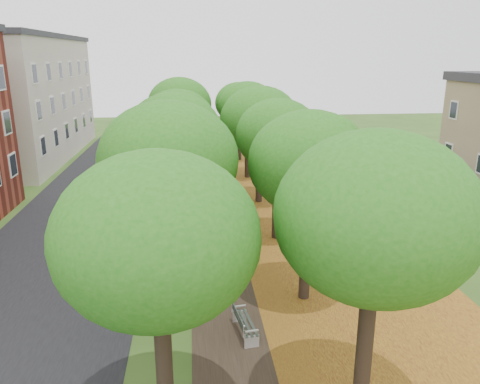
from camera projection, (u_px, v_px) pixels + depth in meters
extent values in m
cube|color=black|center=(81.00, 224.00, 25.16)|extent=(8.00, 70.00, 0.01)
cube|color=black|center=(220.00, 219.00, 25.90)|extent=(3.20, 70.00, 0.01)
cube|color=#A6781E|center=(308.00, 216.00, 26.39)|extent=(7.50, 70.00, 0.01)
cube|color=black|center=(442.00, 206.00, 28.18)|extent=(9.00, 16.00, 0.01)
cylinder|color=black|center=(164.00, 367.00, 10.86)|extent=(0.40, 0.40, 3.60)
ellipsoid|color=#206315|center=(157.00, 238.00, 9.95)|extent=(4.35, 4.35, 3.70)
cylinder|color=black|center=(173.00, 259.00, 16.59)|extent=(0.40, 0.40, 3.60)
ellipsoid|color=#206315|center=(169.00, 171.00, 15.68)|extent=(4.35, 4.35, 3.70)
cylinder|color=black|center=(177.00, 206.00, 22.31)|extent=(0.40, 0.40, 3.60)
ellipsoid|color=#206315|center=(175.00, 140.00, 21.40)|extent=(4.35, 4.35, 3.70)
cylinder|color=black|center=(180.00, 175.00, 28.03)|extent=(0.40, 0.40, 3.60)
ellipsoid|color=#206315|center=(178.00, 122.00, 27.12)|extent=(4.35, 4.35, 3.70)
cylinder|color=black|center=(181.00, 155.00, 33.76)|extent=(0.40, 0.40, 3.60)
ellipsoid|color=#206315|center=(180.00, 110.00, 32.85)|extent=(4.35, 4.35, 3.70)
cylinder|color=black|center=(183.00, 140.00, 39.48)|extent=(0.40, 0.40, 3.60)
ellipsoid|color=#206315|center=(181.00, 102.00, 38.57)|extent=(4.35, 4.35, 3.70)
cylinder|color=black|center=(364.00, 353.00, 11.34)|extent=(0.40, 0.40, 3.60)
ellipsoid|color=#206315|center=(375.00, 230.00, 10.43)|extent=(4.35, 4.35, 3.70)
cylinder|color=black|center=(305.00, 253.00, 17.06)|extent=(0.40, 0.40, 3.60)
ellipsoid|color=#206315|center=(309.00, 167.00, 16.15)|extent=(4.35, 4.35, 3.70)
cylinder|color=black|center=(276.00, 203.00, 22.78)|extent=(0.40, 0.40, 3.60)
ellipsoid|color=#206315|center=(278.00, 138.00, 21.87)|extent=(4.35, 4.35, 3.70)
cylinder|color=black|center=(259.00, 173.00, 28.51)|extent=(0.40, 0.40, 3.60)
ellipsoid|color=#206315|center=(260.00, 120.00, 27.60)|extent=(4.35, 4.35, 3.70)
cylinder|color=black|center=(247.00, 153.00, 34.23)|extent=(0.40, 0.40, 3.60)
ellipsoid|color=#206315|center=(248.00, 109.00, 33.32)|extent=(4.35, 4.35, 3.70)
cylinder|color=black|center=(239.00, 139.00, 39.96)|extent=(0.40, 0.40, 3.60)
ellipsoid|color=#206315|center=(239.00, 101.00, 39.04)|extent=(4.35, 4.35, 3.70)
cube|color=beige|center=(8.00, 100.00, 39.98)|extent=(10.00, 20.00, 10.00)
cube|color=#252E28|center=(245.00, 322.00, 15.15)|extent=(0.67, 1.73, 0.04)
cube|color=#252E28|center=(238.00, 317.00, 15.02)|extent=(0.28, 1.67, 0.24)
cube|color=silver|center=(252.00, 342.00, 14.49)|extent=(0.47, 0.12, 0.42)
cube|color=silver|center=(240.00, 316.00, 15.92)|extent=(0.47, 0.12, 0.42)
cube|color=silver|center=(252.00, 331.00, 14.39)|extent=(0.42, 0.12, 0.04)
cube|color=silver|center=(240.00, 306.00, 15.81)|extent=(0.42, 0.12, 0.04)
imported|color=#B8B8BD|center=(448.00, 226.00, 23.01)|extent=(4.12, 2.44, 1.31)
imported|color=maroon|center=(443.00, 222.00, 23.44)|extent=(4.40, 1.98, 1.40)
imported|color=#39383E|center=(388.00, 185.00, 29.83)|extent=(5.64, 3.52, 1.52)
imported|color=silver|center=(407.00, 184.00, 30.14)|extent=(5.46, 2.81, 1.47)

